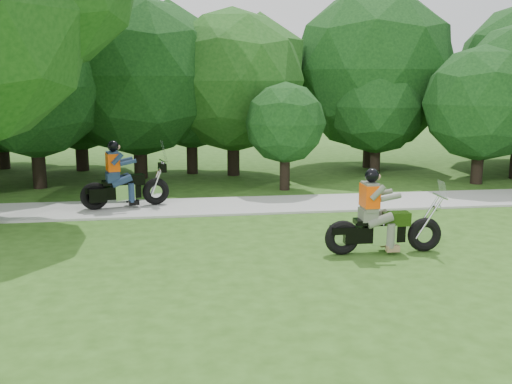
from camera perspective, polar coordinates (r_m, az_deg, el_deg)
name	(u,v)px	position (r m, az deg, el deg)	size (l,w,h in m)	color
walkway	(366,202)	(16.99, 10.95, -0.95)	(60.00, 2.20, 0.06)	#A9A9A4
tree_line	(275,80)	(22.27, 1.95, 11.12)	(35.56, 11.26, 7.45)	black
chopper_motorcycle	(378,222)	(11.98, 12.15, -2.99)	(2.50, 0.67, 1.79)	black
touring_motorcycle	(120,183)	(16.08, -13.47, 0.84)	(2.42, 1.18, 1.87)	black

